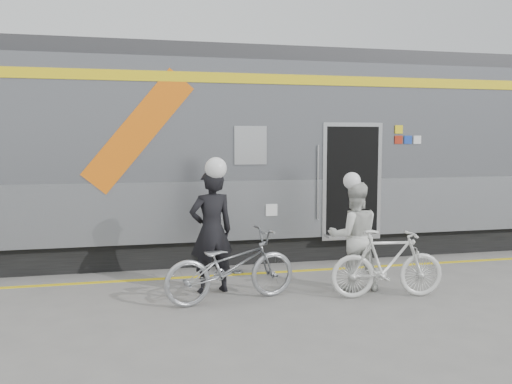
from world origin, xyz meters
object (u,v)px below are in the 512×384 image
object	(u,v)px
man	(211,231)
bicycle_left	(231,266)
woman	(354,236)
bicycle_right	(387,264)

from	to	relation	value
man	bicycle_left	world-z (taller)	man
man	woman	size ratio (longest dim) A/B	1.12
bicycle_right	bicycle_left	bearing A→B (deg)	88.65
bicycle_left	woman	xyz separation A→B (m)	(2.00, 0.20, 0.32)
bicycle_left	woman	size ratio (longest dim) A/B	1.18
man	bicycle_right	size ratio (longest dim) A/B	1.11
bicycle_left	bicycle_right	size ratio (longest dim) A/B	1.17
man	bicycle_left	size ratio (longest dim) A/B	0.95
man	woman	world-z (taller)	man
bicycle_left	bicycle_right	distance (m)	2.33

